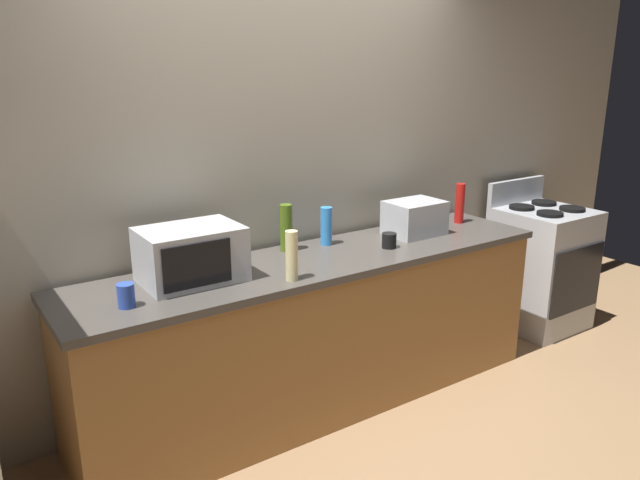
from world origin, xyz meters
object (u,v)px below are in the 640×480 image
microwave (191,255)px  bottle_spray_cleaner (326,226)px  toaster_oven (415,218)px  bottle_hand_soap (292,256)px  mug_blue (126,295)px  bottle_hot_sauce (460,203)px  stove_range (541,267)px  mug_black (389,241)px  bottle_olive_oil (286,228)px  mug_green (435,216)px

microwave → bottle_spray_cleaner: 0.91m
toaster_oven → bottle_spray_cleaner: size_ratio=1.51×
bottle_hand_soap → mug_blue: bottle_hand_soap is taller
bottle_hot_sauce → bottle_hand_soap: size_ratio=1.06×
stove_range → mug_black: stove_range is taller
toaster_oven → bottle_hand_soap: (-1.07, -0.28, 0.02)m
mug_black → toaster_oven: bearing=23.0°
microwave → bottle_hot_sauce: size_ratio=1.81×
mug_blue → bottle_hand_soap: bearing=-8.3°
bottle_hot_sauce → bottle_olive_oil: (-1.28, 0.11, 0.00)m
bottle_hot_sauce → mug_black: size_ratio=3.04×
microwave → toaster_oven: bearing=0.5°
microwave → bottle_olive_oil: (0.64, 0.16, 0.00)m
bottle_olive_oil → microwave: bearing=-165.8°
toaster_oven → microwave: bearing=-179.5°
stove_range → mug_green: stove_range is taller
microwave → mug_green: (1.78, 0.14, -0.08)m
mug_green → microwave: bearing=-175.5°
mug_green → toaster_oven: bearing=-157.2°
stove_range → microwave: microwave is taller
stove_range → bottle_hand_soap: bottle_hand_soap is taller
mug_green → bottle_hand_soap: bearing=-163.5°
mug_blue → mug_black: 1.53m
toaster_oven → bottle_hand_soap: 1.11m
bottle_hand_soap → bottle_spray_cleaner: 0.63m
bottle_olive_oil → mug_green: size_ratio=2.66×
bottle_hand_soap → mug_green: 1.43m
stove_range → mug_blue: bearing=-178.1°
bottle_hot_sauce → mug_black: 0.79m
bottle_spray_cleaner → mug_blue: bearing=-167.2°
stove_range → bottle_spray_cleaner: 1.92m
microwave → mug_green: 1.79m
mug_blue → mug_green: mug_blue is taller
bottle_hand_soap → mug_black: bearing=10.9°
bottle_hand_soap → microwave: bearing=146.9°
mug_blue → mug_green: size_ratio=1.06×
mug_blue → bottle_olive_oil: bearing=17.3°
stove_range → mug_blue: size_ratio=10.01×
microwave → bottle_hand_soap: microwave is taller
bottle_olive_oil → toaster_oven: bearing=-10.1°
microwave → bottle_hand_soap: bearing=-33.1°
bottle_hot_sauce → mug_black: bottle_hot_sauce is taller
microwave → bottle_olive_oil: same height
bottle_hot_sauce → mug_green: size_ratio=2.61×
toaster_oven → mug_green: bearing=22.8°
mug_blue → mug_green: 2.17m
bottle_spray_cleaner → bottle_hand_soap: bearing=-140.4°
toaster_oven → bottle_spray_cleaner: bearing=168.0°
toaster_oven → mug_blue: size_ratio=3.15×
bottle_olive_oil → mug_green: (1.14, -0.02, -0.08)m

